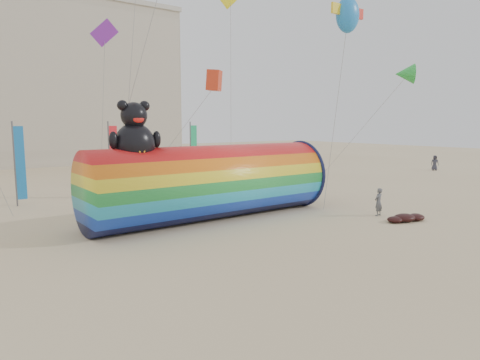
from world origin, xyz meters
TOP-DOWN VIEW (x-y plane):
  - ground at (0.00, 0.00)m, footprint 160.00×160.00m
  - windsock_assembly at (0.77, 4.40)m, footprint 13.47×4.10m
  - kite_handler at (8.45, -0.60)m, footprint 0.61×0.44m
  - fabric_bundle at (8.56, -2.24)m, footprint 2.62×1.35m
  - festival_banners at (-0.53, 14.60)m, footprint 13.66×1.90m

SIDE VIEW (x-z plane):
  - ground at x=0.00m, z-range 0.00..0.00m
  - fabric_bundle at x=8.56m, z-range -0.03..0.37m
  - kite_handler at x=8.45m, z-range 0.00..1.54m
  - windsock_assembly at x=0.77m, z-range -1.04..5.16m
  - festival_banners at x=-0.53m, z-range 0.04..5.24m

